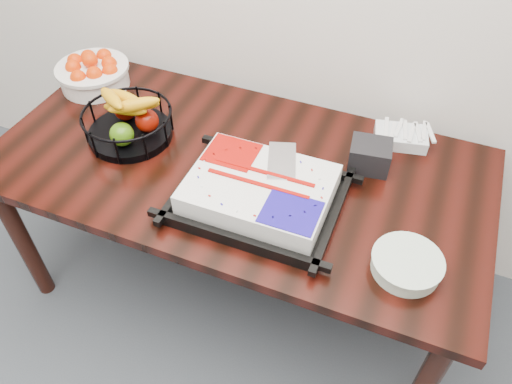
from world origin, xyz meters
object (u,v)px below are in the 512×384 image
at_px(cake_tray, 260,192).
at_px(napkin_box, 370,156).
at_px(tangerine_bowl, 92,68).
at_px(fruit_basket, 128,121).
at_px(plate_stack, 407,264).
at_px(table, 237,181).

xyz_separation_m(cake_tray, napkin_box, (0.29, 0.32, 0.00)).
relative_size(tangerine_bowl, fruit_basket, 0.91).
relative_size(cake_tray, fruit_basket, 1.58).
bearing_deg(napkin_box, plate_stack, -62.81).
distance_m(table, cake_tray, 0.25).
bearing_deg(table, fruit_basket, -178.29).
relative_size(tangerine_bowl, napkin_box, 2.17).
bearing_deg(cake_tray, tangerine_bowl, 157.48).
height_order(table, tangerine_bowl, tangerine_bowl).
height_order(table, cake_tray, cake_tray).
xyz_separation_m(table, cake_tray, (0.15, -0.15, 0.14)).
xyz_separation_m(table, napkin_box, (0.44, 0.17, 0.14)).
distance_m(cake_tray, fruit_basket, 0.60).
distance_m(tangerine_bowl, plate_stack, 1.49).
height_order(fruit_basket, plate_stack, fruit_basket).
bearing_deg(cake_tray, fruit_basket, 166.99).
height_order(cake_tray, plate_stack, cake_tray).
relative_size(table, tangerine_bowl, 5.89).
relative_size(plate_stack, napkin_box, 1.50).
height_order(tangerine_bowl, plate_stack, tangerine_bowl).
bearing_deg(cake_tray, plate_stack, -10.09).
distance_m(table, fruit_basket, 0.46).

